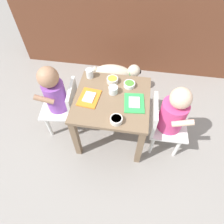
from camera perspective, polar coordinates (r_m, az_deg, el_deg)
The scene contains 13 objects.
ground_plane at distance 1.78m, azimuth 0.00°, elevation -5.99°, with size 7.00×7.00×0.00m, color gray.
kitchen_cabinet_back at distance 2.24m, azimuth 4.68°, elevation 25.59°, with size 2.36×0.33×1.03m, color brown.
dining_table at distance 1.47m, azimuth 0.00°, elevation 1.80°, with size 0.55×0.52×0.47m.
seated_child_left at distance 1.55m, azimuth -16.07°, elevation 4.98°, with size 0.31×0.31×0.67m.
seated_child_right at distance 1.45m, azimuth 17.03°, elevation -0.70°, with size 0.29×0.29×0.66m.
dog at distance 1.97m, azimuth 1.17°, elevation 11.27°, with size 0.48×0.17×0.33m.
food_tray_left at distance 1.41m, azimuth -6.71°, elevation 4.23°, with size 0.16×0.19×0.02m.
food_tray_right at distance 1.38m, azimuth 6.55°, elevation 2.69°, with size 0.16×0.19×0.02m.
water_cup_left at distance 1.56m, azimuth -6.57°, elevation 11.09°, with size 0.06×0.06×0.07m.
water_cup_right at distance 1.43m, azimuth 0.53°, elevation 6.38°, with size 0.07×0.07×0.06m.
veggie_bowl_far at distance 1.49m, azimuth 5.12°, elevation 8.08°, with size 0.09×0.09×0.03m.
cereal_bowl_left_side at distance 1.26m, azimuth 1.25°, elevation -2.28°, with size 0.08×0.08×0.04m.
cereal_bowl_right_side at distance 1.51m, azimuth 0.13°, elevation 9.39°, with size 0.09×0.09×0.04m.
Camera 1 is at (0.14, -0.93, 1.51)m, focal length 31.13 mm.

